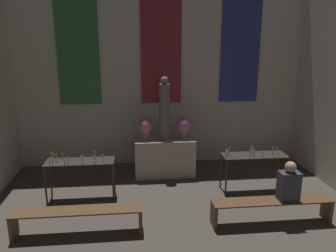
{
  "coord_description": "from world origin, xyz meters",
  "views": [
    {
      "loc": [
        -0.7,
        1.88,
        3.21
      ],
      "look_at": [
        0.0,
        8.66,
        1.46
      ],
      "focal_mm": 35.0,
      "sensor_mm": 36.0,
      "label": 1
    }
  ],
  "objects_px": {
    "altar": "(165,157)",
    "flower_vase_right": "(184,126)",
    "pew_back_left": "(78,216)",
    "candle_rack_left": "(80,166)",
    "statue": "(165,110)",
    "flower_vase_left": "(145,127)",
    "pew_back_right": "(272,206)",
    "candle_rack_right": "(254,159)",
    "person_seated": "(289,183)"
  },
  "relations": [
    {
      "from": "candle_rack_left",
      "to": "pew_back_right",
      "type": "distance_m",
      "value": 3.84
    },
    {
      "from": "flower_vase_left",
      "to": "person_seated",
      "type": "height_order",
      "value": "flower_vase_left"
    },
    {
      "from": "flower_vase_right",
      "to": "pew_back_left",
      "type": "distance_m",
      "value": 3.4
    },
    {
      "from": "statue",
      "to": "flower_vase_right",
      "type": "distance_m",
      "value": 0.62
    },
    {
      "from": "flower_vase_right",
      "to": "pew_back_left",
      "type": "relative_size",
      "value": 0.24
    },
    {
      "from": "statue",
      "to": "flower_vase_right",
      "type": "relative_size",
      "value": 2.86
    },
    {
      "from": "flower_vase_right",
      "to": "person_seated",
      "type": "xyz_separation_m",
      "value": [
        1.53,
        -2.44,
        -0.47
      ]
    },
    {
      "from": "flower_vase_left",
      "to": "pew_back_left",
      "type": "xyz_separation_m",
      "value": [
        -1.25,
        -2.44,
        -0.9
      ]
    },
    {
      "from": "statue",
      "to": "flower_vase_right",
      "type": "bearing_deg",
      "value": 0.0
    },
    {
      "from": "flower_vase_left",
      "to": "candle_rack_left",
      "type": "distance_m",
      "value": 1.84
    },
    {
      "from": "flower_vase_right",
      "to": "candle_rack_left",
      "type": "xyz_separation_m",
      "value": [
        -2.33,
        -1.1,
        -0.5
      ]
    },
    {
      "from": "flower_vase_right",
      "to": "person_seated",
      "type": "relative_size",
      "value": 0.73
    },
    {
      "from": "person_seated",
      "to": "pew_back_left",
      "type": "bearing_deg",
      "value": 180.0
    },
    {
      "from": "candle_rack_right",
      "to": "pew_back_left",
      "type": "relative_size",
      "value": 0.64
    },
    {
      "from": "candle_rack_right",
      "to": "person_seated",
      "type": "bearing_deg",
      "value": -83.57
    },
    {
      "from": "statue",
      "to": "candle_rack_right",
      "type": "height_order",
      "value": "statue"
    },
    {
      "from": "pew_back_right",
      "to": "person_seated",
      "type": "bearing_deg",
      "value": 0.0
    },
    {
      "from": "flower_vase_right",
      "to": "candle_rack_right",
      "type": "distance_m",
      "value": 1.83
    },
    {
      "from": "candle_rack_left",
      "to": "pew_back_right",
      "type": "relative_size",
      "value": 0.64
    },
    {
      "from": "flower_vase_left",
      "to": "candle_rack_right",
      "type": "bearing_deg",
      "value": -25.4
    },
    {
      "from": "altar",
      "to": "candle_rack_right",
      "type": "height_order",
      "value": "candle_rack_right"
    },
    {
      "from": "statue",
      "to": "flower_vase_left",
      "type": "distance_m",
      "value": 0.62
    },
    {
      "from": "flower_vase_right",
      "to": "person_seated",
      "type": "height_order",
      "value": "flower_vase_right"
    },
    {
      "from": "flower_vase_left",
      "to": "candle_rack_right",
      "type": "relative_size",
      "value": 0.38
    },
    {
      "from": "statue",
      "to": "candle_rack_left",
      "type": "relative_size",
      "value": 1.08
    },
    {
      "from": "pew_back_left",
      "to": "person_seated",
      "type": "bearing_deg",
      "value": 0.0
    },
    {
      "from": "statue",
      "to": "flower_vase_right",
      "type": "xyz_separation_m",
      "value": [
        0.47,
        0.0,
        -0.4
      ]
    },
    {
      "from": "statue",
      "to": "candle_rack_left",
      "type": "xyz_separation_m",
      "value": [
        -1.86,
        -1.1,
        -0.9
      ]
    },
    {
      "from": "flower_vase_left",
      "to": "altar",
      "type": "bearing_deg",
      "value": 0.0
    },
    {
      "from": "altar",
      "to": "flower_vase_right",
      "type": "bearing_deg",
      "value": 0.0
    },
    {
      "from": "altar",
      "to": "flower_vase_right",
      "type": "distance_m",
      "value": 0.91
    },
    {
      "from": "candle_rack_left",
      "to": "pew_back_left",
      "type": "distance_m",
      "value": 1.4
    },
    {
      "from": "flower_vase_left",
      "to": "pew_back_left",
      "type": "height_order",
      "value": "flower_vase_left"
    },
    {
      "from": "altar",
      "to": "statue",
      "type": "height_order",
      "value": "statue"
    },
    {
      "from": "altar",
      "to": "candle_rack_right",
      "type": "relative_size",
      "value": 1.04
    },
    {
      "from": "altar",
      "to": "flower_vase_left",
      "type": "xyz_separation_m",
      "value": [
        -0.47,
        0.0,
        0.78
      ]
    },
    {
      "from": "candle_rack_left",
      "to": "person_seated",
      "type": "bearing_deg",
      "value": -19.12
    },
    {
      "from": "flower_vase_left",
      "to": "pew_back_left",
      "type": "distance_m",
      "value": 2.88
    },
    {
      "from": "altar",
      "to": "candle_rack_right",
      "type": "distance_m",
      "value": 2.17
    },
    {
      "from": "candle_rack_right",
      "to": "pew_back_left",
      "type": "bearing_deg",
      "value": -159.39
    },
    {
      "from": "pew_back_left",
      "to": "pew_back_right",
      "type": "bearing_deg",
      "value": 0.0
    },
    {
      "from": "altar",
      "to": "pew_back_left",
      "type": "xyz_separation_m",
      "value": [
        -1.72,
        -2.44,
        -0.13
      ]
    },
    {
      "from": "altar",
      "to": "candle_rack_left",
      "type": "bearing_deg",
      "value": -149.37
    },
    {
      "from": "altar",
      "to": "person_seated",
      "type": "height_order",
      "value": "person_seated"
    },
    {
      "from": "flower_vase_right",
      "to": "person_seated",
      "type": "bearing_deg",
      "value": -57.98
    },
    {
      "from": "candle_rack_right",
      "to": "pew_back_right",
      "type": "bearing_deg",
      "value": -95.49
    },
    {
      "from": "altar",
      "to": "flower_vase_left",
      "type": "distance_m",
      "value": 0.91
    },
    {
      "from": "flower_vase_left",
      "to": "flower_vase_right",
      "type": "height_order",
      "value": "same"
    },
    {
      "from": "candle_rack_left",
      "to": "candle_rack_right",
      "type": "bearing_deg",
      "value": 0.03
    },
    {
      "from": "statue",
      "to": "candle_rack_right",
      "type": "xyz_separation_m",
      "value": [
        1.85,
        -1.1,
        -0.9
      ]
    }
  ]
}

